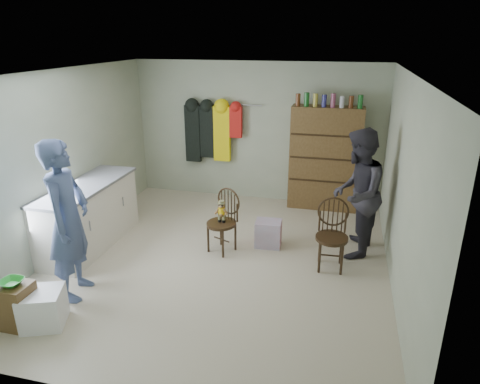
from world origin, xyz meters
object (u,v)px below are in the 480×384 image
(counter, at_px, (89,215))
(dresser, at_px, (325,158))
(chair_far, at_px, (332,232))
(chair_front, at_px, (224,217))

(counter, height_order, dresser, dresser)
(chair_far, distance_m, dresser, 2.15)
(counter, xyz_separation_m, chair_far, (3.44, 0.20, 0.04))
(counter, height_order, chair_far, chair_far)
(chair_far, height_order, dresser, dresser)
(chair_front, bearing_deg, counter, -146.87)
(chair_front, distance_m, dresser, 2.39)
(chair_front, height_order, dresser, dresser)
(counter, relative_size, chair_far, 1.96)
(chair_far, bearing_deg, counter, -179.94)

